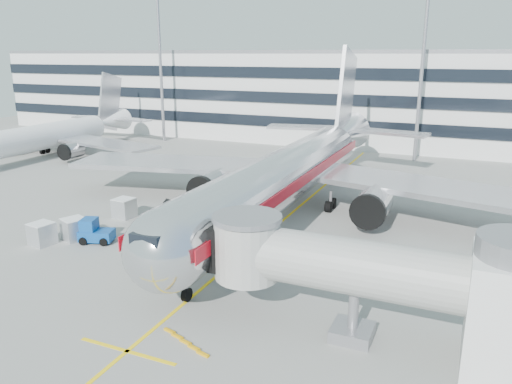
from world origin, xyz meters
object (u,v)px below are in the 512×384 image
at_px(belt_loader, 186,219).
at_px(cargo_container_front, 42,234).
at_px(main_jet, 293,171).
at_px(baggage_tug, 94,232).
at_px(cargo_container_left, 74,229).
at_px(cargo_container_right, 124,208).
at_px(ramp_worker, 178,233).

relative_size(belt_loader, cargo_container_front, 2.62).
bearing_deg(main_jet, belt_loader, -134.67).
xyz_separation_m(baggage_tug, cargo_container_left, (-1.97, -0.17, 0.04)).
height_order(main_jet, baggage_tug, main_jet).
height_order(cargo_container_right, cargo_container_front, cargo_container_right).
xyz_separation_m(belt_loader, ramp_worker, (1.68, -4.00, 0.23)).
bearing_deg(baggage_tug, ramp_worker, 20.47).
height_order(main_jet, cargo_container_right, main_jet).
bearing_deg(cargo_container_front, cargo_container_left, 49.41).
bearing_deg(cargo_container_left, belt_loader, 44.23).
bearing_deg(baggage_tug, main_jet, 48.71).
height_order(main_jet, cargo_container_front, main_jet).
bearing_deg(cargo_container_front, ramp_worker, 24.03).
relative_size(belt_loader, ramp_worker, 2.79).
distance_m(cargo_container_right, ramp_worker, 9.19).
xyz_separation_m(cargo_container_left, cargo_container_front, (-1.63, -1.90, -0.01)).
distance_m(baggage_tug, cargo_container_left, 1.97).
bearing_deg(main_jet, ramp_worker, -116.63).
bearing_deg(cargo_container_front, baggage_tug, 29.98).
bearing_deg(belt_loader, cargo_container_left, -135.77).
bearing_deg(belt_loader, cargo_container_front, -134.68).
height_order(main_jet, belt_loader, main_jet).
distance_m(belt_loader, cargo_container_right, 6.67).
xyz_separation_m(baggage_tug, cargo_container_right, (-1.87, 6.26, 0.05)).
relative_size(main_jet, cargo_container_right, 27.49).
bearing_deg(baggage_tug, cargo_container_front, -150.02).
height_order(belt_loader, baggage_tug, belt_loader).
xyz_separation_m(cargo_container_left, cargo_container_right, (0.10, 6.43, 0.00)).
height_order(main_jet, cargo_container_left, main_jet).
height_order(baggage_tug, cargo_container_right, baggage_tug).
bearing_deg(main_jet, cargo_container_left, -135.19).
bearing_deg(ramp_worker, baggage_tug, -179.03).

